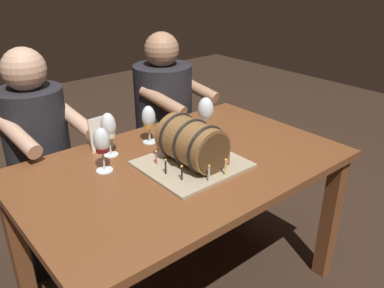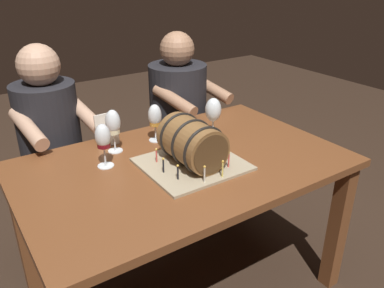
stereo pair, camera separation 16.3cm
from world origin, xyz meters
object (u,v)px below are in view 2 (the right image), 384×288
object	(u,v)px
wine_glass_empty	(213,110)
menu_card	(107,130)
wine_glass_red	(103,139)
barrel_cake	(192,146)
person_seated_left	(55,165)
person_seated_right	(179,131)
dining_table	(184,182)
wine_glass_white	(113,124)
wine_glass_amber	(155,117)

from	to	relation	value
wine_glass_empty	menu_card	distance (m)	0.52
wine_glass_red	barrel_cake	bearing A→B (deg)	-32.41
person_seated_left	person_seated_right	xyz separation A→B (m)	(0.78, 0.00, 0.01)
dining_table	wine_glass_empty	distance (m)	0.40
wine_glass_red	person_seated_right	world-z (taller)	person_seated_right
menu_card	wine_glass_white	bearing A→B (deg)	-91.49
wine_glass_red	wine_glass_empty	bearing A→B (deg)	1.79
dining_table	wine_glass_red	xyz separation A→B (m)	(-0.30, 0.15, 0.23)
wine_glass_white	wine_glass_amber	xyz separation A→B (m)	(0.21, 0.00, -0.01)
barrel_cake	wine_glass_empty	bearing A→B (deg)	38.65
wine_glass_empty	wine_glass_red	world-z (taller)	same
barrel_cake	menu_card	distance (m)	0.44
dining_table	wine_glass_white	xyz separation A→B (m)	(-0.20, 0.26, 0.24)
wine_glass_white	person_seated_left	world-z (taller)	person_seated_left
dining_table	barrel_cake	size ratio (longest dim) A/B	3.43
barrel_cake	wine_glass_empty	size ratio (longest dim) A/B	2.12
wine_glass_amber	wine_glass_empty	bearing A→B (deg)	-19.95
menu_card	person_seated_right	bearing A→B (deg)	25.54
barrel_cake	wine_glass_red	xyz separation A→B (m)	(-0.31, 0.20, 0.04)
wine_glass_red	person_seated_left	world-z (taller)	person_seated_left
barrel_cake	menu_card	size ratio (longest dim) A/B	2.55
dining_table	wine_glass_red	distance (m)	0.41
dining_table	wine_glass_amber	size ratio (longest dim) A/B	7.60
wine_glass_white	wine_glass_red	xyz separation A→B (m)	(-0.09, -0.11, -0.00)
menu_card	person_seated_left	distance (m)	0.47
wine_glass_white	wine_glass_empty	bearing A→B (deg)	-11.15
wine_glass_empty	barrel_cake	bearing A→B (deg)	-141.35
wine_glass_empty	person_seated_left	xyz separation A→B (m)	(-0.67, 0.50, -0.33)
wine_glass_red	person_seated_left	distance (m)	0.62
wine_glass_white	dining_table	bearing A→B (deg)	-51.69
wine_glass_amber	menu_card	world-z (taller)	wine_glass_amber
dining_table	person_seated_left	size ratio (longest dim) A/B	1.20
menu_card	person_seated_left	size ratio (longest dim) A/B	0.14
wine_glass_white	menu_card	world-z (taller)	wine_glass_white
wine_glass_red	wine_glass_amber	bearing A→B (deg)	20.79
wine_glass_empty	person_seated_right	distance (m)	0.61
wine_glass_empty	wine_glass_red	bearing A→B (deg)	-178.21
menu_card	wine_glass_red	bearing A→B (deg)	-119.47
wine_glass_empty	dining_table	bearing A→B (deg)	-149.65
wine_glass_empty	wine_glass_amber	world-z (taller)	wine_glass_empty
wine_glass_amber	wine_glass_red	size ratio (longest dim) A/B	0.95
wine_glass_empty	wine_glass_amber	size ratio (longest dim) A/B	1.05
person_seated_left	wine_glass_empty	bearing A→B (deg)	-37.04
wine_glass_empty	wine_glass_amber	distance (m)	0.29
barrel_cake	menu_card	world-z (taller)	barrel_cake
barrel_cake	person_seated_right	bearing A→B (deg)	62.18
dining_table	menu_card	world-z (taller)	menu_card
wine_glass_empty	wine_glass_red	distance (m)	0.58
wine_glass_empty	person_seated_right	size ratio (longest dim) A/B	0.17
wine_glass_empty	person_seated_left	world-z (taller)	person_seated_left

